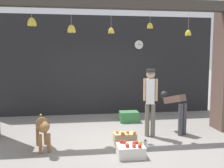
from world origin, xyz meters
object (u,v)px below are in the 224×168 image
Objects in this scene: wall_clock at (139,45)px; produce_box_green at (129,117)px; fruit_crate_apples at (131,150)px; fruit_crate_oranges at (125,139)px; shopkeeper at (150,97)px; dog at (43,127)px; worker_stooping at (176,106)px; water_bottle at (145,145)px.

produce_box_green is at bearing -116.34° from wall_clock.
fruit_crate_oranges is at bearing 88.87° from fruit_crate_apples.
produce_box_green is at bearing -62.26° from shopkeeper.
dog is 3.01m from produce_box_green.
worker_stooping reaches higher than fruit_crate_apples.
fruit_crate_apples is at bearing -162.91° from worker_stooping.
fruit_crate_apples is 2.37× the size of water_bottle.
dog is 1.91× the size of fruit_crate_apples.
shopkeeper is 0.80m from worker_stooping.
shopkeeper is 7.44× the size of water_bottle.
dog is 3.28m from worker_stooping.
dog is 2.57m from shopkeeper.
dog reaches higher than produce_box_green.
fruit_crate_oranges is 1.57× the size of wall_clock.
dog is at bearing -138.40° from produce_box_green.
dog is at bearing 171.31° from water_bottle.
shopkeeper is 1.62m from fruit_crate_apples.
produce_box_green is at bearing 86.93° from water_bottle.
fruit_crate_apples is at bearing -91.13° from fruit_crate_oranges.
water_bottle is 0.72× the size of wall_clock.
produce_box_green is 1.79× the size of wall_clock.
dog is 0.97× the size of worker_stooping.
worker_stooping is (3.19, 0.73, 0.19)m from dog.
shopkeeper is at bearing 68.16° from water_bottle.
shopkeeper reaches higher than produce_box_green.
water_bottle is at bearing -101.29° from wall_clock.
fruit_crate_apples is 0.47m from water_bottle.
worker_stooping reaches higher than produce_box_green.
shopkeeper is 2.93m from wall_clock.
produce_box_green reaches higher than fruit_crate_apples.
dog is at bearing 31.35° from shopkeeper.
wall_clock is at bearing 123.73° from dog.
fruit_crate_oranges is at bearing 179.40° from worker_stooping.
wall_clock is (0.56, 1.14, 2.20)m from produce_box_green.
dog reaches higher than fruit_crate_apples.
shopkeeper is at bearing 168.06° from worker_stooping.
wall_clock is (2.80, 3.12, 1.86)m from dog.
produce_box_green is 2.49× the size of water_bottle.
worker_stooping reaches higher than dog.
worker_stooping is 2.14× the size of fruit_crate_oranges.
shopkeeper is 1.29m from water_bottle.
worker_stooping is at bearing -52.52° from produce_box_green.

